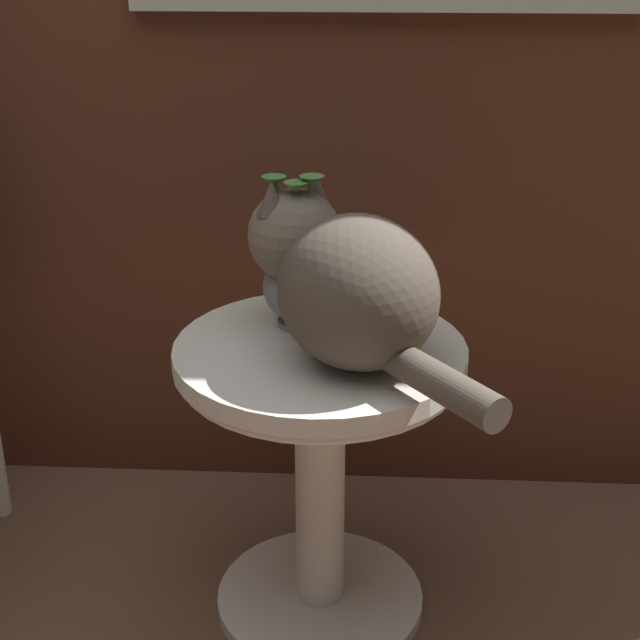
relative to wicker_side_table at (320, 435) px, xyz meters
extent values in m
cylinder|color=silver|center=(0.00, 0.00, -0.38)|extent=(0.41, 0.41, 0.03)
cylinder|color=silver|center=(0.00, 0.00, -0.11)|extent=(0.09, 0.09, 0.52)
cylinder|color=silver|center=(0.00, 0.00, 0.17)|extent=(0.53, 0.53, 0.03)
torus|color=silver|center=(0.00, 0.00, 0.14)|extent=(0.51, 0.51, 0.02)
ellipsoid|color=brown|center=(0.07, -0.06, 0.31)|extent=(0.38, 0.39, 0.26)
sphere|color=#76695D|center=(-0.05, 0.09, 0.36)|extent=(0.17, 0.17, 0.17)
cone|color=brown|center=(-0.01, 0.12, 0.44)|extent=(0.05, 0.05, 0.06)
cone|color=brown|center=(-0.09, 0.06, 0.44)|extent=(0.05, 0.05, 0.06)
cylinder|color=brown|center=(0.19, -0.23, 0.24)|extent=(0.21, 0.24, 0.06)
cylinder|color=gray|center=(-0.05, 0.09, 0.19)|extent=(0.08, 0.08, 0.01)
ellipsoid|color=gray|center=(-0.05, 0.09, 0.26)|extent=(0.13, 0.13, 0.13)
cylinder|color=gray|center=(-0.05, 0.09, 0.33)|extent=(0.07, 0.07, 0.05)
torus|color=gray|center=(-0.05, 0.09, 0.36)|extent=(0.09, 0.09, 0.02)
cylinder|color=#47893D|center=(-0.05, 0.08, 0.41)|extent=(0.01, 0.03, 0.10)
cone|color=#47893D|center=(-0.05, 0.07, 0.46)|extent=(0.04, 0.04, 0.02)
cylinder|color=#47893D|center=(-0.07, 0.09, 0.41)|extent=(0.05, 0.01, 0.10)
cone|color=#47893D|center=(-0.09, 0.09, 0.46)|extent=(0.04, 0.04, 0.02)
cylinder|color=#47893D|center=(-0.03, 0.08, 0.41)|extent=(0.03, 0.01, 0.10)
cone|color=#47893D|center=(-0.02, 0.08, 0.46)|extent=(0.04, 0.04, 0.02)
camera|label=1|loc=(0.08, -1.51, 0.90)|focal=52.75mm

